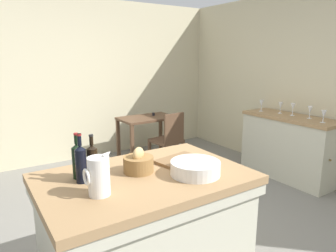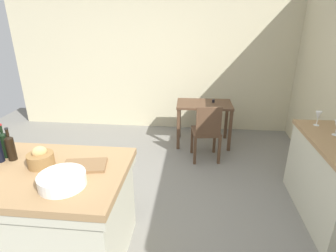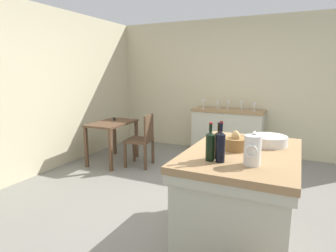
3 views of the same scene
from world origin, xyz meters
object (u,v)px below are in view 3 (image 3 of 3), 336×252
wine_bottle_green (221,146)px  wine_glass_far_right (203,102)px  wine_glass_far_left (254,105)px  writing_desk (112,129)px  wooden_chair (142,139)px  island_table (241,192)px  side_cabinet (227,132)px  cutting_board (241,140)px  wine_glass_left (242,104)px  wine_glass_middle (228,103)px  pitcher (252,150)px  wine_glass_right (218,103)px  wash_bowl (269,140)px  wine_bottle_dark (219,144)px  bread_basket (235,143)px  wine_bottle_amber (210,145)px

wine_bottle_green → wine_glass_far_right: 3.29m
wine_glass_far_left → writing_desk: bearing=119.5°
writing_desk → wooden_chair: 0.61m
island_table → side_cabinet: bearing=15.9°
cutting_board → wine_glass_left: wine_glass_left is taller
wine_glass_left → wine_glass_middle: 0.25m
wooden_chair → pitcher: size_ratio=3.21×
side_cabinet → wine_glass_far_right: bearing=96.4°
wine_glass_middle → wine_glass_right: (-0.00, 0.20, -0.01)m
wooden_chair → wash_bowl: bearing=-118.6°
side_cabinet → cutting_board: size_ratio=3.80×
pitcher → cutting_board: 0.78m
island_table → wine_glass_far_left: bearing=6.3°
writing_desk → wine_bottle_green: wine_bottle_green is taller
wash_bowl → wine_glass_right: size_ratio=2.13×
wine_bottle_green → wine_glass_middle: (3.17, 0.68, -0.01)m
side_cabinet → wine_glass_far_left: 0.73m
wine_bottle_dark → wine_glass_far_left: size_ratio=1.95×
wine_glass_middle → island_table: bearing=-164.0°
cutting_board → wine_glass_left: (2.41, 0.45, 0.10)m
pitcher → wine_bottle_green: (-0.03, 0.24, 0.01)m
bread_basket → wine_glass_far_right: bread_basket is taller
wine_bottle_amber → wine_glass_far_left: (3.08, 0.10, -0.02)m
pitcher → wine_bottle_amber: wine_bottle_amber is taller
island_table → side_cabinet: 2.83m
wine_bottle_green → wine_glass_right: 3.29m
side_cabinet → wine_bottle_dark: 3.16m
wash_bowl → wine_bottle_dark: bearing=151.4°
writing_desk → wooden_chair: wooden_chair is taller
island_table → cutting_board: 0.56m
wine_glass_left → wine_glass_right: bearing=91.8°
wash_bowl → wine_glass_right: bearing=25.6°
wine_bottle_green → wine_glass_left: (3.18, 0.43, -0.02)m
writing_desk → wash_bowl: 2.95m
side_cabinet → wine_bottle_dark: size_ratio=4.44×
wooden_chair → wine_glass_right: 1.69m
pitcher → wine_glass_left: pitcher is taller
island_table → wine_bottle_dark: wine_bottle_dark is taller
wooden_chair → wine_bottle_green: size_ratio=2.70×
bread_basket → wine_bottle_dark: size_ratio=0.71×
wine_glass_left → island_table: bearing=-168.9°
side_cabinet → wash_bowl: bearing=-158.3°
island_table → pitcher: size_ratio=5.18×
wooden_chair → bread_basket: 2.41m
wine_glass_right → wine_bottle_green: bearing=-164.4°
wine_bottle_dark → wine_bottle_green: bearing=-156.0°
pitcher → cutting_board: (0.74, 0.22, -0.11)m
wine_glass_middle → wine_glass_far_right: bearing=101.1°
side_cabinet → wine_glass_right: bearing=80.9°
side_cabinet → wine_glass_far_left: wine_glass_far_left is taller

